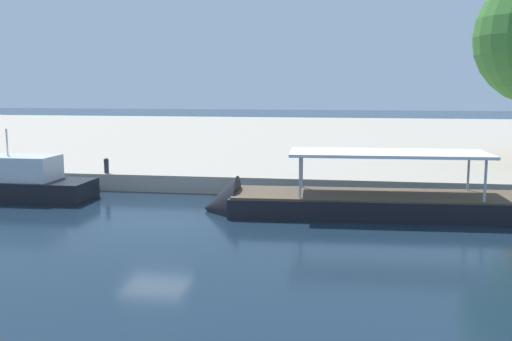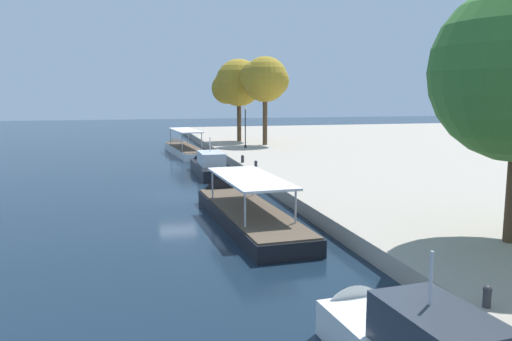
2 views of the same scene
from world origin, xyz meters
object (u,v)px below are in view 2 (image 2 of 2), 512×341
(motor_yacht_1, at_px, (209,167))
(mooring_bollard_0, at_px, (243,158))
(lamp_post, at_px, (245,124))
(tree_5, at_px, (237,85))
(tour_boat_0, at_px, (184,151))
(mooring_bollard_1, at_px, (487,296))
(tour_boat_2, at_px, (244,216))
(tree_1, at_px, (265,79))
(mooring_bollard_2, at_px, (256,165))

(motor_yacht_1, distance_m, mooring_bollard_0, 3.22)
(lamp_post, height_order, tree_5, tree_5)
(tour_boat_0, xyz_separation_m, mooring_bollard_1, (47.58, 3.51, 0.87))
(tour_boat_0, distance_m, mooring_bollard_1, 47.71)
(tour_boat_2, xyz_separation_m, mooring_bollard_1, (14.93, 3.75, 0.95))
(tour_boat_0, height_order, mooring_bollard_0, tour_boat_0)
(tour_boat_0, xyz_separation_m, tree_5, (-5.56, 7.65, 7.80))
(motor_yacht_1, distance_m, tree_1, 19.81)
(mooring_bollard_1, distance_m, lamp_post, 44.61)
(mooring_bollard_0, bearing_deg, tour_boat_0, -166.88)
(tour_boat_2, bearing_deg, mooring_bollard_1, -168.86)
(mooring_bollard_2, bearing_deg, motor_yacht_1, -142.81)
(mooring_bollard_1, bearing_deg, tour_boat_2, -165.91)
(mooring_bollard_2, height_order, tree_1, tree_1)
(lamp_post, xyz_separation_m, tree_5, (-8.69, 0.99, 4.56))
(tree_1, bearing_deg, lamp_post, -47.18)
(mooring_bollard_1, distance_m, tree_5, 53.74)
(tree_1, bearing_deg, mooring_bollard_2, -17.18)
(tour_boat_0, height_order, motor_yacht_1, motor_yacht_1)
(lamp_post, bearing_deg, tour_boat_0, -115.20)
(mooring_bollard_0, height_order, tree_1, tree_1)
(tour_boat_0, distance_m, tree_5, 12.26)
(mooring_bollard_2, distance_m, lamp_post, 17.30)
(tour_boat_2, relative_size, mooring_bollard_1, 21.33)
(tour_boat_0, bearing_deg, lamp_post, -119.67)
(motor_yacht_1, height_order, tour_boat_2, motor_yacht_1)
(mooring_bollard_0, relative_size, tree_5, 0.06)
(tour_boat_2, bearing_deg, tree_5, -14.63)
(mooring_bollard_2, bearing_deg, mooring_bollard_1, -0.26)
(lamp_post, bearing_deg, tour_boat_2, -13.17)
(tour_boat_0, relative_size, tree_5, 1.44)
(mooring_bollard_1, bearing_deg, mooring_bollard_0, 179.88)
(tour_boat_2, distance_m, mooring_bollard_2, 13.25)
(mooring_bollard_0, height_order, mooring_bollard_2, mooring_bollard_2)
(motor_yacht_1, bearing_deg, tree_5, -18.79)
(mooring_bollard_1, bearing_deg, tree_5, 175.54)
(mooring_bollard_2, bearing_deg, tour_boat_2, -17.05)
(tour_boat_0, xyz_separation_m, tour_boat_2, (32.64, -0.24, -0.08))
(lamp_post, bearing_deg, tree_5, 173.50)
(tree_1, relative_size, tree_5, 1.00)
(mooring_bollard_0, relative_size, mooring_bollard_2, 0.88)
(tour_boat_2, xyz_separation_m, tree_1, (-32.35, 9.97, 8.41))
(tour_boat_0, relative_size, mooring_bollard_1, 23.06)
(mooring_bollard_1, height_order, tree_5, tree_5)
(mooring_bollard_2, height_order, lamp_post, lamp_post)
(tour_boat_2, bearing_deg, motor_yacht_1, -5.31)
(motor_yacht_1, distance_m, mooring_bollard_2, 5.30)
(tour_boat_2, relative_size, mooring_bollard_2, 18.19)
(mooring_bollard_2, relative_size, lamp_post, 0.16)
(lamp_post, bearing_deg, mooring_bollard_0, -14.16)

